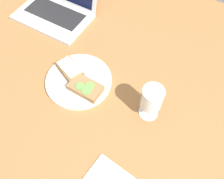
{
  "coord_description": "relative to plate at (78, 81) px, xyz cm",
  "views": [
    {
      "loc": [
        30.32,
        -38.05,
        78.86
      ],
      "look_at": [
        7.68,
        0.54,
        8.0
      ],
      "focal_mm": 40.0,
      "sensor_mm": 36.0,
      "label": 1
    }
  ],
  "objects": [
    {
      "name": "wooden_table",
      "position": [
        6.05,
        0.4,
        -2.25
      ],
      "size": [
        140.0,
        140.0,
        3.0
      ],
      "primitive_type": "cube",
      "color": "#9E6B3D",
      "rests_on": "ground"
    },
    {
      "name": "laptop",
      "position": [
        -29.13,
        27.26,
        3.49
      ],
      "size": [
        31.74,
        25.77,
        19.5
      ],
      "color": "silver",
      "rests_on": "wooden_table"
    },
    {
      "name": "sandwich_with_cucumber",
      "position": [
        4.73,
        -1.91,
        2.07
      ],
      "size": [
        11.55,
        7.14,
        2.87
      ],
      "color": "#937047",
      "rests_on": "plate"
    },
    {
      "name": "wine_glass",
      "position": [
        27.46,
        1.88,
        8.21
      ],
      "size": [
        6.92,
        6.92,
        13.76
      ],
      "color": "white",
      "rests_on": "wooden_table"
    },
    {
      "name": "sandwich_with_cheese",
      "position": [
        -4.69,
        1.87,
        2.15
      ],
      "size": [
        12.19,
        9.91,
        2.97
      ],
      "color": "brown",
      "rests_on": "plate"
    },
    {
      "name": "plate",
      "position": [
        0.0,
        0.0,
        0.0
      ],
      "size": [
        24.05,
        24.05,
        1.51
      ],
      "primitive_type": "cylinder",
      "color": "silver",
      "rests_on": "wooden_table"
    }
  ]
}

